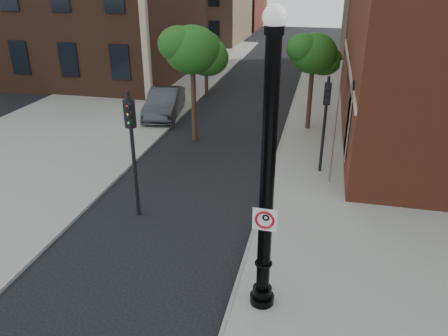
% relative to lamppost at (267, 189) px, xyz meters
% --- Properties ---
extents(ground, '(120.00, 120.00, 0.00)m').
position_rel_lamppost_xyz_m(ground, '(-2.81, -0.09, -3.35)').
color(ground, black).
rests_on(ground, ground).
extents(sidewalk_right, '(8.00, 60.00, 0.12)m').
position_rel_lamppost_xyz_m(sidewalk_right, '(3.19, 9.91, -3.29)').
color(sidewalk_right, gray).
rests_on(sidewalk_right, ground).
extents(sidewalk_left, '(10.00, 50.00, 0.12)m').
position_rel_lamppost_xyz_m(sidewalk_left, '(-11.81, 17.91, -3.29)').
color(sidewalk_left, gray).
rests_on(sidewalk_left, ground).
extents(curb_edge, '(0.10, 60.00, 0.14)m').
position_rel_lamppost_xyz_m(curb_edge, '(-0.76, 9.91, -3.28)').
color(curb_edge, gray).
rests_on(curb_edge, ground).
extents(lamppost, '(0.61, 0.61, 7.26)m').
position_rel_lamppost_xyz_m(lamppost, '(0.00, 0.00, 0.00)').
color(lamppost, black).
rests_on(lamppost, ground).
extents(no_parking_sign, '(0.57, 0.07, 0.57)m').
position_rel_lamppost_xyz_m(no_parking_sign, '(0.01, -0.18, -0.69)').
color(no_parking_sign, white).
rests_on(no_parking_sign, ground).
extents(parked_car, '(2.41, 5.04, 1.59)m').
position_rel_lamppost_xyz_m(parked_car, '(-7.84, 14.37, -2.55)').
color(parked_car, '#313136').
rests_on(parked_car, ground).
extents(traffic_signal_left, '(0.35, 0.39, 4.41)m').
position_rel_lamppost_xyz_m(traffic_signal_left, '(-4.86, 3.52, -0.38)').
color(traffic_signal_left, black).
rests_on(traffic_signal_left, ground).
extents(traffic_signal_right, '(0.27, 0.34, 4.11)m').
position_rel_lamppost_xyz_m(traffic_signal_right, '(1.20, 8.39, -0.58)').
color(traffic_signal_right, black).
rests_on(traffic_signal_right, ground).
extents(utility_pole, '(0.10, 0.10, 4.89)m').
position_rel_lamppost_xyz_m(utility_pole, '(1.58, 7.50, -0.91)').
color(utility_pole, '#999999').
rests_on(utility_pole, ground).
extents(street_tree_a, '(3.08, 2.79, 5.56)m').
position_rel_lamppost_xyz_m(street_tree_a, '(-5.00, 11.04, 1.04)').
color(street_tree_a, '#372216').
rests_on(street_tree_a, ground).
extents(street_tree_b, '(2.36, 2.13, 4.25)m').
position_rel_lamppost_xyz_m(street_tree_b, '(-6.55, 19.05, -0.01)').
color(street_tree_b, '#372216').
rests_on(street_tree_b, ground).
extents(street_tree_c, '(2.79, 2.52, 5.03)m').
position_rel_lamppost_xyz_m(street_tree_c, '(0.42, 13.87, 0.61)').
color(street_tree_c, '#372216').
rests_on(street_tree_c, ground).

